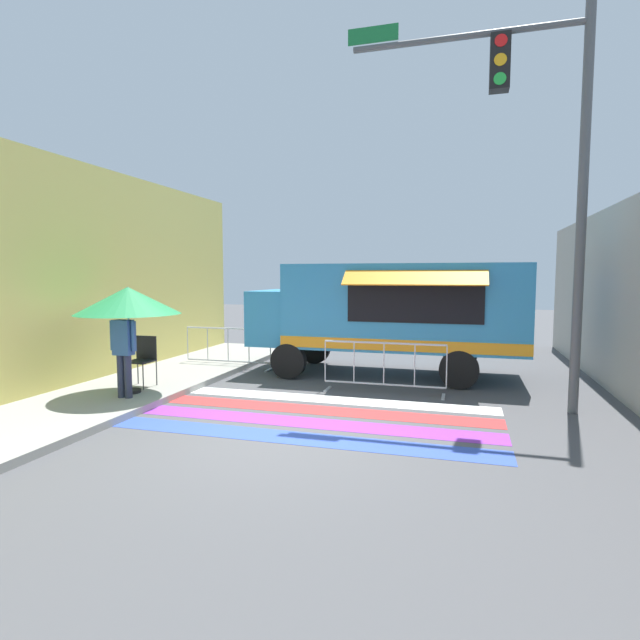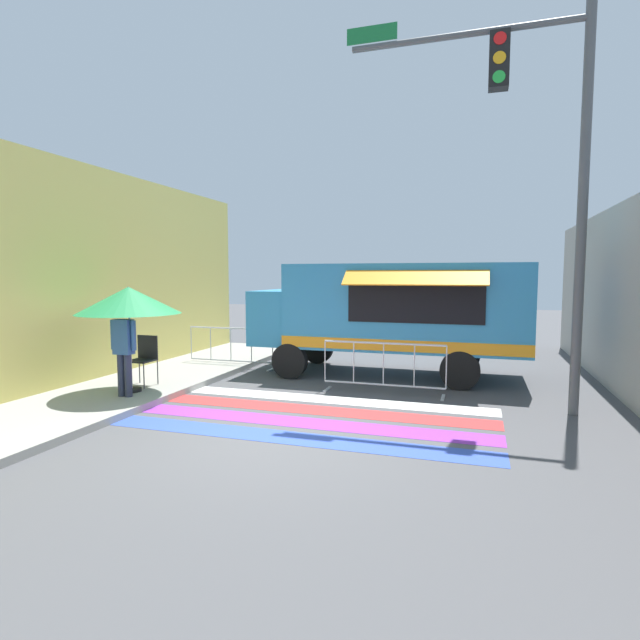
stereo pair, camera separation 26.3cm
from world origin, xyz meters
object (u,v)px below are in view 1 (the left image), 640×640
(food_truck, at_px, (384,309))
(vendor_person, at_px, (123,346))
(barricade_side, at_px, (228,348))
(traffic_signal_pole, at_px, (537,140))
(folding_chair, at_px, (143,356))
(barricade_front, at_px, (384,368))
(patio_umbrella, at_px, (128,301))

(food_truck, xyz_separation_m, vendor_person, (-4.05, -3.98, -0.49))
(barricade_side, bearing_deg, traffic_signal_pole, -17.16)
(vendor_person, bearing_deg, traffic_signal_pole, 26.18)
(food_truck, xyz_separation_m, folding_chair, (-4.34, -3.05, -0.83))
(food_truck, relative_size, vendor_person, 3.72)
(folding_chair, distance_m, vendor_person, 1.04)
(folding_chair, bearing_deg, barricade_front, 16.87)
(food_truck, height_order, barricade_front, food_truck)
(patio_umbrella, bearing_deg, barricade_front, 21.34)
(traffic_signal_pole, bearing_deg, folding_chair, -174.49)
(patio_umbrella, relative_size, barricade_side, 0.86)
(barricade_front, relative_size, barricade_side, 1.05)
(barricade_front, xyz_separation_m, barricade_side, (-4.16, 1.60, -0.00))
(patio_umbrella, bearing_deg, barricade_side, 84.37)
(barricade_front, bearing_deg, folding_chair, -165.78)
(food_truck, distance_m, patio_umbrella, 5.56)
(traffic_signal_pole, bearing_deg, barricade_side, 162.84)
(patio_umbrella, xyz_separation_m, folding_chair, (-0.14, 0.58, -1.12))
(traffic_signal_pole, bearing_deg, food_truck, 140.74)
(food_truck, relative_size, traffic_signal_pole, 0.91)
(vendor_person, bearing_deg, barricade_front, 38.81)
(patio_umbrella, bearing_deg, vendor_person, -67.99)
(barricade_side, bearing_deg, folding_chair, -99.56)
(traffic_signal_pole, xyz_separation_m, vendor_person, (-6.93, -1.63, -3.49))
(folding_chair, relative_size, barricade_side, 0.43)
(vendor_person, bearing_deg, food_truck, 57.40)
(folding_chair, xyz_separation_m, vendor_person, (0.28, -0.94, 0.34))
(traffic_signal_pole, bearing_deg, patio_umbrella, -169.76)
(traffic_signal_pole, distance_m, vendor_person, 7.93)
(barricade_side, bearing_deg, food_truck, 3.96)
(traffic_signal_pole, xyz_separation_m, patio_umbrella, (-7.07, -1.28, -2.71))
(traffic_signal_pole, distance_m, patio_umbrella, 7.68)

